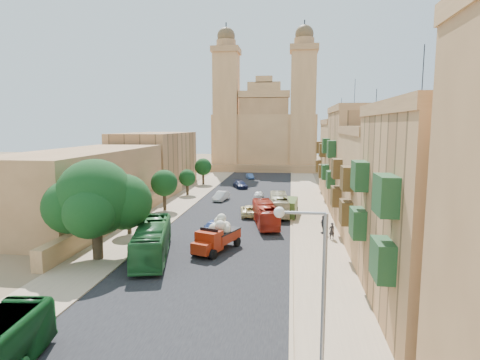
% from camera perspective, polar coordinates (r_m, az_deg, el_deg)
% --- Properties ---
extents(ground, '(260.00, 260.00, 0.00)m').
position_cam_1_polar(ground, '(30.46, -6.40, -14.19)').
color(ground, brown).
extents(road_surface, '(14.00, 140.00, 0.01)m').
position_cam_1_polar(road_surface, '(58.93, 0.49, -3.33)').
color(road_surface, black).
rests_on(road_surface, ground).
extents(sidewalk_east, '(5.00, 140.00, 0.01)m').
position_cam_1_polar(sidewalk_east, '(58.60, 9.77, -3.51)').
color(sidewalk_east, tan).
rests_on(sidewalk_east, ground).
extents(sidewalk_west, '(5.00, 140.00, 0.01)m').
position_cam_1_polar(sidewalk_west, '(60.77, -8.45, -3.07)').
color(sidewalk_west, tan).
rests_on(sidewalk_west, ground).
extents(kerb_east, '(0.25, 140.00, 0.12)m').
position_cam_1_polar(kerb_east, '(58.52, 7.33, -3.41)').
color(kerb_east, tan).
rests_on(kerb_east, ground).
extents(kerb_west, '(0.25, 140.00, 0.12)m').
position_cam_1_polar(kerb_west, '(60.13, -6.15, -3.09)').
color(kerb_west, tan).
rests_on(kerb_west, ground).
extents(townhouse_a, '(9.00, 14.00, 16.40)m').
position_cam_1_polar(townhouse_a, '(26.54, 27.32, -3.88)').
color(townhouse_a, tan).
rests_on(townhouse_a, ground).
extents(townhouse_b, '(9.00, 14.00, 14.90)m').
position_cam_1_polar(townhouse_b, '(39.90, 20.42, -0.94)').
color(townhouse_b, '#B07E4F').
rests_on(townhouse_b, ground).
extents(townhouse_c, '(9.00, 14.00, 17.40)m').
position_cam_1_polar(townhouse_c, '(53.40, 17.12, 2.65)').
color(townhouse_c, tan).
rests_on(townhouse_c, ground).
extents(townhouse_d, '(9.00, 14.00, 15.90)m').
position_cam_1_polar(townhouse_d, '(67.25, 15.08, 3.08)').
color(townhouse_d, '#B07E4F').
rests_on(townhouse_d, ground).
extents(west_wall, '(1.00, 40.00, 1.80)m').
position_cam_1_polar(west_wall, '(52.26, -14.62, -4.02)').
color(west_wall, '#B07E4F').
rests_on(west_wall, ground).
extents(west_building_low, '(10.00, 28.00, 8.40)m').
position_cam_1_polar(west_building_low, '(52.25, -21.17, -0.63)').
color(west_building_low, '#9C6E44').
rests_on(west_building_low, ground).
extents(west_building_mid, '(10.00, 22.00, 10.00)m').
position_cam_1_polar(west_building_mid, '(75.88, -11.86, 2.81)').
color(west_building_mid, tan).
rests_on(west_building_mid, ground).
extents(church, '(28.00, 22.50, 36.30)m').
position_cam_1_polar(church, '(106.27, 3.62, 6.78)').
color(church, '#B07E4F').
rests_on(church, ground).
extents(ficus_tree, '(8.61, 7.92, 8.61)m').
position_cam_1_polar(ficus_tree, '(35.93, -19.76, -2.75)').
color(ficus_tree, '#332719').
rests_on(ficus_tree, ground).
extents(street_tree_a, '(2.79, 2.79, 4.29)m').
position_cam_1_polar(street_tree_a, '(43.69, -15.55, -3.73)').
color(street_tree_a, '#332719').
rests_on(street_tree_a, ground).
extents(street_tree_b, '(3.56, 3.56, 5.48)m').
position_cam_1_polar(street_tree_b, '(54.65, -10.73, -0.44)').
color(street_tree_b, '#332719').
rests_on(street_tree_b, ground).
extents(street_tree_c, '(2.74, 2.74, 4.22)m').
position_cam_1_polar(street_tree_c, '(66.17, -7.52, 0.30)').
color(street_tree_c, '#332719').
rests_on(street_tree_c, ground).
extents(street_tree_d, '(3.29, 3.29, 5.06)m').
position_cam_1_polar(street_tree_d, '(77.68, -5.27, 1.86)').
color(street_tree_d, '#332719').
rests_on(street_tree_d, ground).
extents(streetlamp, '(2.11, 0.44, 8.22)m').
position_cam_1_polar(streetlamp, '(16.64, 10.18, -14.13)').
color(streetlamp, gray).
rests_on(streetlamp, ground).
extents(red_truck, '(3.96, 5.99, 3.31)m').
position_cam_1_polar(red_truck, '(36.75, -3.35, -7.87)').
color(red_truck, maroon).
rests_on(red_truck, ground).
extents(olive_pickup, '(2.69, 5.22, 2.08)m').
position_cam_1_polar(olive_pickup, '(51.13, 6.78, -3.94)').
color(olive_pickup, '#3C551F').
rests_on(olive_pickup, ground).
extents(bus_green_north, '(4.97, 11.06, 3.00)m').
position_cam_1_polar(bus_green_north, '(35.89, -12.37, -8.36)').
color(bus_green_north, '#23652D').
rests_on(bus_green_north, ground).
extents(bus_red_east, '(3.83, 9.41, 2.55)m').
position_cam_1_polar(bus_red_east, '(46.13, 3.61, -4.86)').
color(bus_red_east, '#AF2918').
rests_on(bus_red_east, ground).
extents(bus_cream_east, '(2.76, 9.27, 2.55)m').
position_cam_1_polar(bus_cream_east, '(51.93, 5.59, -3.46)').
color(bus_cream_east, beige).
rests_on(bus_cream_east, ground).
extents(car_blue_a, '(2.22, 4.05, 1.31)m').
position_cam_1_polar(car_blue_a, '(43.06, -3.95, -6.64)').
color(car_blue_a, '#374E94').
rests_on(car_blue_a, ground).
extents(car_white_a, '(2.18, 4.39, 1.38)m').
position_cam_1_polar(car_white_a, '(61.02, -2.70, -2.29)').
color(car_white_a, silver).
rests_on(car_white_a, ground).
extents(car_cream, '(2.89, 5.11, 1.35)m').
position_cam_1_polar(car_cream, '(50.86, 1.39, -4.35)').
color(car_cream, '#FFEBA8').
rests_on(car_cream, ground).
extents(car_dkblue, '(3.53, 4.96, 1.33)m').
position_cam_1_polar(car_dkblue, '(72.94, 0.03, -0.64)').
color(car_dkblue, '#151D41').
rests_on(car_dkblue, ground).
extents(car_white_b, '(1.41, 3.36, 1.14)m').
position_cam_1_polar(car_white_b, '(63.28, 2.67, -2.04)').
color(car_white_b, white).
rests_on(car_white_b, ground).
extents(car_blue_b, '(2.10, 3.55, 1.10)m').
position_cam_1_polar(car_blue_b, '(85.73, 1.43, 0.54)').
color(car_blue_b, '#43639F').
rests_on(car_blue_b, ground).
extents(pedestrian_a, '(0.73, 0.62, 1.71)m').
position_cam_1_polar(pedestrian_a, '(41.54, 12.91, -7.08)').
color(pedestrian_a, '#232226').
rests_on(pedestrian_a, ground).
extents(pedestrian_c, '(0.82, 1.24, 1.96)m').
position_cam_1_polar(pedestrian_c, '(43.43, 11.75, -6.22)').
color(pedestrian_c, '#2C2D34').
rests_on(pedestrian_c, ground).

